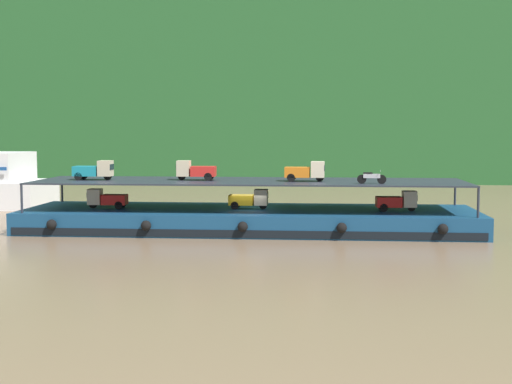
% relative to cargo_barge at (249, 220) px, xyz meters
% --- Properties ---
extents(ground_plane, '(400.00, 400.00, 0.00)m').
position_rel_cargo_barge_xyz_m(ground_plane, '(-0.00, 0.03, -0.75)').
color(ground_plane, '#7F664C').
extents(hillside_far_bank, '(146.52, 32.21, 44.92)m').
position_rel_cargo_barge_xyz_m(hillside_far_bank, '(-0.00, 58.68, 24.55)').
color(hillside_far_bank, '#235628').
rests_on(hillside_far_bank, ground).
extents(cargo_barge, '(31.52, 9.05, 1.50)m').
position_rel_cargo_barge_xyz_m(cargo_barge, '(0.00, 0.00, 0.00)').
color(cargo_barge, navy).
rests_on(cargo_barge, ground).
extents(cargo_rack, '(29.92, 7.72, 2.00)m').
position_rel_cargo_barge_xyz_m(cargo_rack, '(-0.00, 0.03, 2.69)').
color(cargo_rack, '#232833').
rests_on(cargo_rack, cargo_barge).
extents(mini_truck_lower_stern, '(2.78, 1.27, 1.38)m').
position_rel_cargo_barge_xyz_m(mini_truck_lower_stern, '(-10.08, -0.44, 1.44)').
color(mini_truck_lower_stern, red).
rests_on(mini_truck_lower_stern, cargo_barge).
extents(mini_truck_lower_aft, '(2.77, 1.25, 1.38)m').
position_rel_cargo_barge_xyz_m(mini_truck_lower_aft, '(-0.00, 0.09, 1.44)').
color(mini_truck_lower_aft, gold).
rests_on(mini_truck_lower_aft, cargo_barge).
extents(mini_truck_lower_mid, '(2.78, 1.27, 1.38)m').
position_rel_cargo_barge_xyz_m(mini_truck_lower_mid, '(10.19, -0.39, 1.44)').
color(mini_truck_lower_mid, red).
rests_on(mini_truck_lower_mid, cargo_barge).
extents(mini_truck_upper_stern, '(2.76, 1.24, 1.38)m').
position_rel_cargo_barge_xyz_m(mini_truck_upper_stern, '(-11.01, -0.29, 3.44)').
color(mini_truck_upper_stern, teal).
rests_on(mini_truck_upper_stern, cargo_rack).
extents(mini_truck_upper_mid, '(2.75, 1.22, 1.38)m').
position_rel_cargo_barge_xyz_m(mini_truck_upper_mid, '(-3.81, 0.10, 3.44)').
color(mini_truck_upper_mid, red).
rests_on(mini_truck_upper_mid, cargo_rack).
extents(mini_truck_upper_fore, '(2.78, 1.27, 1.38)m').
position_rel_cargo_barge_xyz_m(mini_truck_upper_fore, '(3.94, -0.41, 3.44)').
color(mini_truck_upper_fore, orange).
rests_on(mini_truck_upper_fore, cargo_rack).
extents(motorcycle_upper_port, '(1.90, 0.55, 0.87)m').
position_rel_cargo_barge_xyz_m(motorcycle_upper_port, '(8.29, -2.29, 3.18)').
color(motorcycle_upper_port, black).
rests_on(motorcycle_upper_port, cargo_rack).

